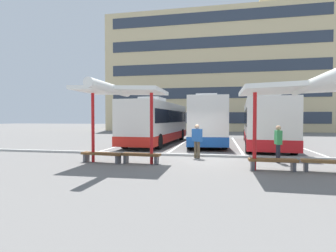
{
  "coord_description": "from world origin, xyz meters",
  "views": [
    {
      "loc": [
        0.8,
        -13.05,
        1.96
      ],
      "look_at": [
        -2.27,
        2.59,
        1.51
      ],
      "focal_mm": 28.12,
      "sensor_mm": 36.0,
      "label": 1
    }
  ],
  "objects": [
    {
      "name": "ground_plane",
      "position": [
        0.0,
        0.0,
        0.0
      ],
      "size": [
        160.0,
        160.0,
        0.0
      ],
      "primitive_type": "plane",
      "color": "slate"
    },
    {
      "name": "terminal_building",
      "position": [
        0.03,
        34.28,
        9.48
      ],
      "size": [
        35.12,
        14.19,
        21.69
      ],
      "color": "#D1BC8C",
      "rests_on": "ground"
    },
    {
      "name": "coach_bus_0",
      "position": [
        -3.95,
        7.02,
        1.63
      ],
      "size": [
        3.09,
        10.93,
        3.5
      ],
      "color": "silver",
      "rests_on": "ground"
    },
    {
      "name": "coach_bus_1",
      "position": [
        -0.3,
        8.01,
        1.76
      ],
      "size": [
        3.34,
        11.32,
        3.73
      ],
      "color": "silver",
      "rests_on": "ground"
    },
    {
      "name": "coach_bus_2",
      "position": [
        3.95,
        6.88,
        1.62
      ],
      "size": [
        3.58,
        12.47,
        3.47
      ],
      "color": "silver",
      "rests_on": "ground"
    },
    {
      "name": "lane_stripe_0",
      "position": [
        -6.25,
        7.59,
        0.0
      ],
      "size": [
        0.16,
        14.0,
        0.01
      ],
      "primitive_type": "cube",
      "color": "white",
      "rests_on": "ground"
    },
    {
      "name": "lane_stripe_1",
      "position": [
        -2.08,
        7.59,
        0.0
      ],
      "size": [
        0.16,
        14.0,
        0.01
      ],
      "primitive_type": "cube",
      "color": "white",
      "rests_on": "ground"
    },
    {
      "name": "lane_stripe_2",
      "position": [
        2.08,
        7.59,
        0.0
      ],
      "size": [
        0.16,
        14.0,
        0.01
      ],
      "primitive_type": "cube",
      "color": "white",
      "rests_on": "ground"
    },
    {
      "name": "lane_stripe_3",
      "position": [
        6.25,
        7.59,
        0.0
      ],
      "size": [
        0.16,
        14.0,
        0.01
      ],
      "primitive_type": "cube",
      "color": "white",
      "rests_on": "ground"
    },
    {
      "name": "waiting_shelter_0",
      "position": [
        -3.44,
        -2.34,
        3.09
      ],
      "size": [
        3.73,
        4.28,
        3.34
      ],
      "color": "red",
      "rests_on": "ground"
    },
    {
      "name": "bench_0",
      "position": [
        -4.34,
        -2.17,
        0.34
      ],
      "size": [
        1.96,
        0.65,
        0.45
      ],
      "color": "brown",
      "rests_on": "ground"
    },
    {
      "name": "bench_1",
      "position": [
        -2.54,
        -2.11,
        0.34
      ],
      "size": [
        1.73,
        0.52,
        0.45
      ],
      "color": "brown",
      "rests_on": "ground"
    },
    {
      "name": "waiting_shelter_1",
      "position": [
        3.68,
        -2.94,
        3.0
      ],
      "size": [
        4.14,
        5.03,
        3.23
      ],
      "color": "red",
      "rests_on": "ground"
    },
    {
      "name": "bench_2",
      "position": [
        2.78,
        -2.61,
        0.34
      ],
      "size": [
        1.77,
        0.46,
        0.45
      ],
      "color": "brown",
      "rests_on": "ground"
    },
    {
      "name": "bench_3",
      "position": [
        4.58,
        -2.57,
        0.33
      ],
      "size": [
        1.58,
        0.62,
        0.45
      ],
      "color": "brown",
      "rests_on": "ground"
    },
    {
      "name": "platform_kerb",
      "position": [
        0.0,
        0.59,
        0.06
      ],
      "size": [
        44.0,
        0.24,
        0.12
      ],
      "primitive_type": "cube",
      "color": "#ADADA8",
      "rests_on": "ground"
    },
    {
      "name": "waiting_passenger_0",
      "position": [
        -0.28,
        -0.03,
        0.97
      ],
      "size": [
        0.53,
        0.4,
        1.68
      ],
      "color": "brown",
      "rests_on": "ground"
    },
    {
      "name": "waiting_passenger_1",
      "position": [
        3.36,
        -0.73,
        0.96
      ],
      "size": [
        0.25,
        0.49,
        1.66
      ],
      "color": "black",
      "rests_on": "ground"
    }
  ]
}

